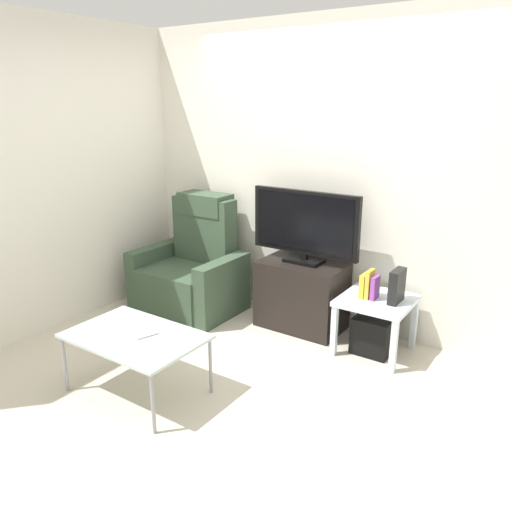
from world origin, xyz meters
TOP-DOWN VIEW (x-y plane):
  - ground_plane at (0.00, 0.00)m, footprint 6.40×6.40m
  - wall_back at (0.00, 1.13)m, footprint 6.40×0.06m
  - wall_side at (-1.88, 0.00)m, footprint 0.06×4.48m
  - tv_stand at (-0.04, 0.84)m, footprint 0.73×0.45m
  - television at (-0.04, 0.86)m, footprint 0.98×0.20m
  - recliner_armchair at (-1.14, 0.66)m, footprint 0.98×0.78m
  - side_table at (0.67, 0.76)m, footprint 0.54×0.54m
  - subwoofer_box at (0.67, 0.76)m, footprint 0.30×0.30m
  - book_leftmost at (0.57, 0.74)m, footprint 0.04×0.14m
  - book_middle at (0.61, 0.74)m, footprint 0.03×0.13m
  - book_rightmost at (0.65, 0.74)m, footprint 0.03×0.12m
  - game_console at (0.81, 0.77)m, footprint 0.07×0.20m
  - coffee_table at (-0.45, -0.70)m, footprint 0.90×0.60m
  - cell_phone at (-0.39, -0.66)m, footprint 0.11×0.16m

SIDE VIEW (x-z plane):
  - ground_plane at x=0.00m, z-range 0.00..0.00m
  - subwoofer_box at x=0.67m, z-range 0.00..0.30m
  - tv_stand at x=-0.04m, z-range 0.00..0.60m
  - recliner_armchair at x=-1.14m, z-range -0.17..0.91m
  - side_table at x=0.67m, z-range 0.16..0.61m
  - coffee_table at x=-0.45m, z-range 0.19..0.62m
  - cell_phone at x=-0.39m, z-range 0.43..0.44m
  - book_rightmost at x=0.65m, z-range 0.45..0.64m
  - book_leftmost at x=0.57m, z-range 0.45..0.64m
  - book_middle at x=0.61m, z-range 0.45..0.68m
  - game_console at x=0.81m, z-range 0.45..0.71m
  - television at x=-0.04m, z-range 0.61..1.23m
  - wall_back at x=0.00m, z-range 0.00..2.60m
  - wall_side at x=-1.88m, z-range 0.00..2.60m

